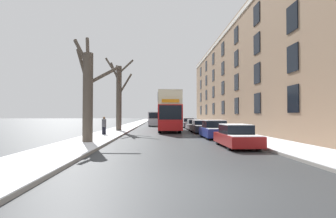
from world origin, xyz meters
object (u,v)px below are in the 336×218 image
Objects in this scene: bare_tree_left_0 at (88,92)px; double_decker_bus at (168,110)px; parked_car_0 at (236,136)px; parked_car_2 at (201,127)px; bare_tree_left_1 at (119,94)px; parked_car_4 at (188,123)px; parked_car_1 at (214,130)px; pedestrian_left_sidewalk at (104,125)px; oncoming_van at (154,119)px; parked_car_3 at (194,125)px.

bare_tree_left_0 reaches higher than double_decker_bus.
parked_car_2 reaches higher than parked_car_0.
bare_tree_left_0 is at bearing -90.57° from bare_tree_left_1.
bare_tree_left_0 is 24.10m from parked_car_4.
double_decker_bus is at bearing 109.40° from parked_car_1.
pedestrian_left_sidewalk is (-9.35, -4.14, 0.32)m from parked_car_2.
bare_tree_left_0 is 1.71× the size of parked_car_1.
oncoming_van reaches higher than parked_car_2.
parked_car_4 is (3.34, 8.68, -1.82)m from double_decker_bus.
bare_tree_left_1 is 10.28m from parked_car_3.
parked_car_4 is 18.33m from pedestrian_left_sidewalk.
parked_car_1 is at bearing -77.89° from oncoming_van.
parked_car_0 is at bearing -90.00° from parked_car_3.
parked_car_4 is at bearing 68.92° from double_decker_bus.
parked_car_2 is 1.02× the size of parked_car_3.
parked_car_0 is 12.53m from parked_car_2.
parked_car_2 is 1.13× the size of parked_car_4.
bare_tree_left_0 is at bearing -112.25° from parked_car_4.
parked_car_1 is at bearing -90.00° from parked_car_2.
bare_tree_left_1 reaches higher than double_decker_bus.
bare_tree_left_0 reaches higher than parked_car_0.
parked_car_3 is at bearing -66.89° from oncoming_van.
pedestrian_left_sidewalk is at bearing -130.33° from double_decker_bus.
oncoming_van is at bearing 130.82° from parked_car_4.
double_decker_bus is 2.28× the size of parked_car_3.
parked_car_4 is at bearing 90.00° from parked_car_3.
parked_car_1 is at bearing -43.28° from bare_tree_left_1.
bare_tree_left_0 is 14.68m from double_decker_bus.
parked_car_1 is 6.56m from parked_car_2.
bare_tree_left_0 is 0.86× the size of bare_tree_left_1.
parked_car_3 is 2.55× the size of pedestrian_left_sidewalk.
parked_car_4 is 7.96m from oncoming_van.
oncoming_van reaches higher than parked_car_1.
bare_tree_left_0 is at bearing -156.22° from parked_car_1.
parked_car_2 is 5.46m from parked_car_3.
bare_tree_left_0 is at bearing -119.52° from parked_car_3.
oncoming_van is (-5.19, 6.01, 0.62)m from parked_car_4.
oncoming_van is at bearing 76.58° from bare_tree_left_1.
bare_tree_left_0 reaches higher than parked_car_3.
parked_car_0 is at bearing -90.00° from parked_car_4.
parked_car_3 is at bearing 37.04° from double_decker_bus.
bare_tree_left_1 is 9.81m from parked_car_2.
parked_car_4 is (0.00, 6.15, 0.05)m from parked_car_3.
parked_car_1 is (8.95, -8.43, -3.52)m from bare_tree_left_1.
double_decker_bus is 15.94m from parked_car_0.
bare_tree_left_1 is (0.12, 12.42, 0.86)m from bare_tree_left_0.
parked_car_4 is at bearing -49.18° from oncoming_van.
bare_tree_left_1 reaches higher than bare_tree_left_0.
bare_tree_left_0 is at bearing -112.99° from double_decker_bus.
bare_tree_left_0 is 1.80× the size of parked_car_4.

